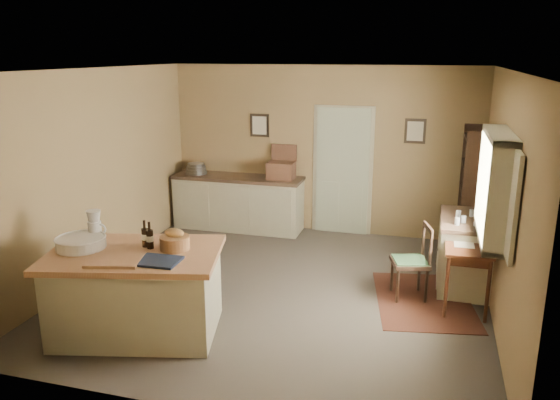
# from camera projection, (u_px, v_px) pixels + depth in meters

# --- Properties ---
(ground) EXTENTS (5.00, 5.00, 0.00)m
(ground) POSITION_uv_depth(u_px,v_px,m) (280.00, 289.00, 6.87)
(ground) COLOR #4F463C
(ground) RESTS_ON ground
(wall_back) EXTENTS (5.00, 0.10, 2.70)m
(wall_back) POSITION_uv_depth(u_px,v_px,m) (322.00, 150.00, 8.83)
(wall_back) COLOR olive
(wall_back) RESTS_ON ground
(wall_front) EXTENTS (5.00, 0.10, 2.70)m
(wall_front) POSITION_uv_depth(u_px,v_px,m) (192.00, 260.00, 4.19)
(wall_front) COLOR olive
(wall_front) RESTS_ON ground
(wall_left) EXTENTS (0.10, 5.00, 2.70)m
(wall_left) POSITION_uv_depth(u_px,v_px,m) (97.00, 173.00, 7.17)
(wall_left) COLOR olive
(wall_left) RESTS_ON ground
(wall_right) EXTENTS (0.10, 5.00, 2.70)m
(wall_right) POSITION_uv_depth(u_px,v_px,m) (504.00, 200.00, 5.86)
(wall_right) COLOR olive
(wall_right) RESTS_ON ground
(ceiling) EXTENTS (5.00, 5.00, 0.00)m
(ceiling) POSITION_uv_depth(u_px,v_px,m) (280.00, 69.00, 6.16)
(ceiling) COLOR silver
(ceiling) RESTS_ON wall_back
(door) EXTENTS (0.97, 0.06, 2.11)m
(door) POSITION_uv_depth(u_px,v_px,m) (342.00, 170.00, 8.79)
(door) COLOR #B1B899
(door) RESTS_ON ground
(framed_prints) EXTENTS (2.82, 0.02, 0.38)m
(framed_prints) POSITION_uv_depth(u_px,v_px,m) (334.00, 128.00, 8.66)
(framed_prints) COLOR black
(framed_prints) RESTS_ON ground
(window) EXTENTS (0.25, 1.99, 1.12)m
(window) POSITION_uv_depth(u_px,v_px,m) (500.00, 186.00, 5.64)
(window) COLOR #BCB893
(window) RESTS_ON ground
(work_island) EXTENTS (1.97, 1.52, 1.20)m
(work_island) POSITION_uv_depth(u_px,v_px,m) (136.00, 290.00, 5.72)
(work_island) COLOR #BCB893
(work_island) RESTS_ON ground
(sideboard) EXTENTS (2.17, 0.62, 1.18)m
(sideboard) POSITION_uv_depth(u_px,v_px,m) (239.00, 201.00, 9.14)
(sideboard) COLOR #BCB893
(sideboard) RESTS_ON ground
(rug) EXTENTS (1.37, 1.77, 0.01)m
(rug) POSITION_uv_depth(u_px,v_px,m) (423.00, 300.00, 6.56)
(rug) COLOR #442012
(rug) RESTS_ON ground
(writing_desk) EXTENTS (0.51, 0.84, 0.82)m
(writing_desk) POSITION_uv_depth(u_px,v_px,m) (468.00, 252.00, 6.27)
(writing_desk) COLOR #33180D
(writing_desk) RESTS_ON ground
(desk_chair) EXTENTS (0.52, 0.52, 0.90)m
(desk_chair) POSITION_uv_depth(u_px,v_px,m) (410.00, 262.00, 6.55)
(desk_chair) COLOR black
(desk_chair) RESTS_ON ground
(right_cabinet) EXTENTS (0.63, 1.13, 0.99)m
(right_cabinet) POSITION_uv_depth(u_px,v_px,m) (464.00, 252.00, 6.88)
(right_cabinet) COLOR #BCB893
(right_cabinet) RESTS_ON ground
(shelving_unit) EXTENTS (0.32, 0.85, 1.89)m
(shelving_unit) POSITION_uv_depth(u_px,v_px,m) (475.00, 194.00, 7.75)
(shelving_unit) COLOR black
(shelving_unit) RESTS_ON ground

